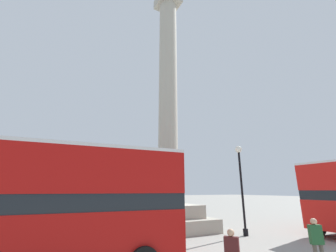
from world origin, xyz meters
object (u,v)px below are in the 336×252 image
Objects in this scene: street_lamp at (241,180)px; pedestrian_by_plinth at (317,240)px; bus_a at (30,202)px; equestrian_statue at (1,210)px; monument_column at (168,138)px.

street_lamp reaches higher than pedestrian_by_plinth.
pedestrian_by_plinth is (9.32, -3.40, -1.37)m from bus_a.
street_lamp is 6.70m from pedestrian_by_plinth.
bus_a is 9.18m from equestrian_statue.
bus_a is (-8.28, -6.27, -4.31)m from monument_column.
street_lamp reaches higher than equestrian_statue.
monument_column is 6.11m from street_lamp.
pedestrian_by_plinth is (11.23, -12.35, -0.56)m from equestrian_statue.
street_lamp is 3.28× the size of pedestrian_by_plinth.
pedestrian_by_plinth is (-2.36, -5.78, -2.41)m from street_lamp.
street_lamp is at bearing -87.66° from pedestrian_by_plinth.
bus_a is 11.97m from street_lamp.
equestrian_statue is at bearing 165.30° from monument_column.
monument_column is 11.26m from pedestrian_by_plinth.
pedestrian_by_plinth is at bearing -20.10° from equestrian_statue.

